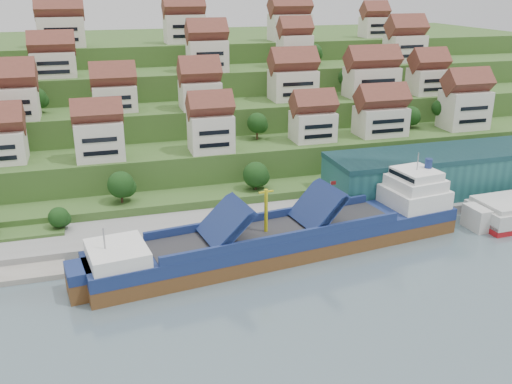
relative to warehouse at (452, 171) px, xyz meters
name	(u,v)px	position (x,y,z in m)	size (l,w,h in m)	color
ground	(261,258)	(-52.00, -17.00, -7.20)	(300.00, 300.00, 0.00)	slate
quay	(328,212)	(-32.00, -2.00, -6.10)	(180.00, 14.00, 2.20)	gray
hillside	(174,100)	(-52.00, 86.55, 3.46)	(260.00, 128.00, 31.00)	#2D4C1E
hillside_village	(198,81)	(-51.87, 42.72, 16.80)	(154.24, 62.40, 28.52)	silver
hillside_trees	(170,120)	(-61.70, 28.40, 9.77)	(142.40, 62.47, 31.86)	#194115
warehouse	(452,171)	(0.00, 0.00, 0.00)	(60.00, 15.00, 10.00)	#205859
flagpole	(330,196)	(-33.89, -7.00, -0.32)	(1.28, 0.16, 8.00)	gray
cargo_ship	(294,237)	(-45.33, -16.22, -4.06)	(74.56, 21.21, 16.29)	brown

